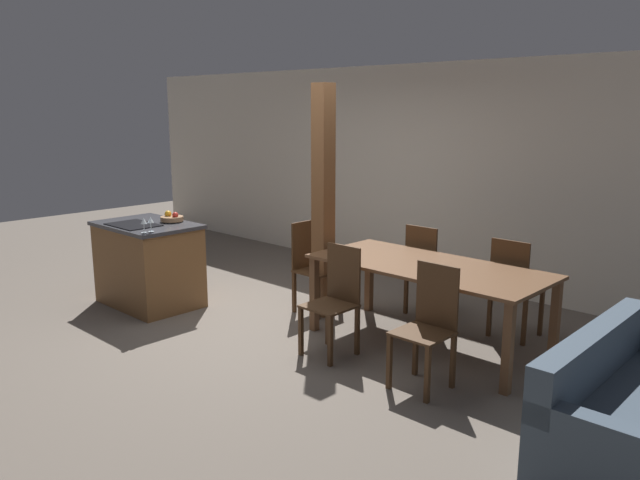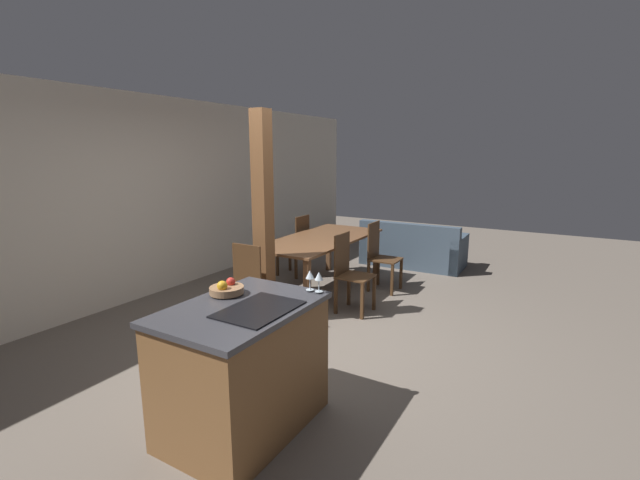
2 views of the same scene
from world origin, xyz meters
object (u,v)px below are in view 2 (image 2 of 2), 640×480
at_px(dining_chair_far_right, 297,244).
at_px(timber_post, 263,220).
at_px(dining_chair_head_end, 254,283).
at_px(fruit_bowl, 227,289).
at_px(dining_chair_near_left, 350,272).
at_px(dining_table, 320,244).
at_px(wine_glass_near, 319,277).
at_px(wine_glass_middle, 310,275).
at_px(couch, 413,250).
at_px(dining_chair_far_left, 258,257).
at_px(dining_chair_near_right, 380,255).
at_px(kitchen_island, 243,367).

bearing_deg(dining_chair_far_right, timber_post, 22.30).
bearing_deg(dining_chair_head_end, dining_chair_far_right, -70.00).
bearing_deg(fruit_bowl, dining_chair_near_left, 3.31).
distance_m(fruit_bowl, dining_chair_near_left, 2.37).
bearing_deg(dining_table, wine_glass_near, -149.89).
bearing_deg(wine_glass_middle, wine_glass_near, -90.00).
height_order(dining_chair_head_end, couch, dining_chair_head_end).
xyz_separation_m(dining_chair_far_left, couch, (2.53, -1.40, -0.23)).
bearing_deg(dining_chair_near_right, dining_chair_far_right, 90.00).
bearing_deg(dining_chair_near_right, wine_glass_middle, -167.97).
xyz_separation_m(wine_glass_middle, dining_chair_head_end, (0.97, 1.34, -0.54)).
relative_size(kitchen_island, fruit_bowl, 4.56).
bearing_deg(dining_table, timber_post, -179.24).
xyz_separation_m(dining_chair_far_left, dining_chair_head_end, (-0.98, -0.71, 0.00)).
height_order(wine_glass_near, timber_post, timber_post).
relative_size(kitchen_island, timber_post, 0.47).
height_order(dining_chair_far_left, couch, dining_chair_far_left).
xyz_separation_m(kitchen_island, dining_table, (2.94, 1.09, 0.22)).
xyz_separation_m(dining_chair_head_end, couch, (3.50, -0.69, -0.23)).
height_order(dining_chair_near_left, dining_chair_far_right, same).
bearing_deg(dining_chair_near_right, wine_glass_near, -166.52).
xyz_separation_m(dining_chair_near_right, couch, (1.55, 0.03, -0.23)).
xyz_separation_m(wine_glass_middle, couch, (4.48, 0.65, -0.78)).
bearing_deg(fruit_bowl, dining_chair_far_left, 33.88).
distance_m(fruit_bowl, wine_glass_near, 0.68).
bearing_deg(timber_post, kitchen_island, -147.00).
xyz_separation_m(dining_table, dining_chair_head_end, (-1.47, 0.00, -0.18)).
bearing_deg(dining_chair_far_right, wine_glass_middle, 34.96).
bearing_deg(dining_chair_far_left, kitchen_island, 36.33).
height_order(fruit_bowl, wine_glass_middle, wine_glass_middle).
bearing_deg(timber_post, wine_glass_near, -129.48).
distance_m(kitchen_island, wine_glass_near, 0.83).
xyz_separation_m(wine_glass_middle, dining_chair_far_left, (1.95, 2.05, -0.54)).
bearing_deg(kitchen_island, dining_chair_far_left, 36.33).
bearing_deg(wine_glass_middle, dining_chair_far_right, 34.96).
height_order(kitchen_island, dining_table, kitchen_island).
bearing_deg(dining_chair_head_end, dining_table, -90.00).
distance_m(wine_glass_near, dining_chair_far_right, 3.66).
distance_m(kitchen_island, dining_table, 3.14).
relative_size(fruit_bowl, timber_post, 0.10).
xyz_separation_m(fruit_bowl, dining_chair_near_right, (3.30, 0.13, -0.46)).
distance_m(dining_chair_head_end, timber_post, 0.72).
bearing_deg(couch, dining_chair_near_right, 90.22).
bearing_deg(fruit_bowl, dining_table, 16.76).
distance_m(kitchen_island, fruit_bowl, 0.57).
relative_size(dining_chair_near_right, dining_chair_head_end, 1.00).
xyz_separation_m(kitchen_island, dining_chair_far_right, (3.43, 1.80, 0.04)).
relative_size(dining_chair_far_left, dining_chair_far_right, 1.00).
height_order(wine_glass_middle, dining_chair_near_right, wine_glass_middle).
height_order(wine_glass_middle, dining_table, wine_glass_middle).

